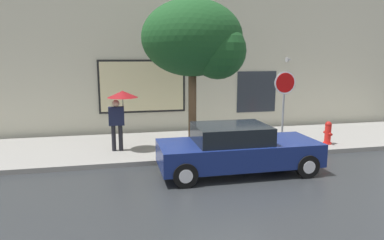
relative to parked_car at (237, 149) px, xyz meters
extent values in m
plane|color=#282B2D|center=(-0.38, 0.11, -0.68)|extent=(60.00, 60.00, 0.00)
cube|color=gray|center=(-0.38, 3.11, -0.60)|extent=(20.00, 4.00, 0.15)
cube|color=beige|center=(-0.38, 5.61, 2.82)|extent=(20.00, 0.40, 7.00)
cube|color=black|center=(-2.19, 5.38, 1.35)|extent=(3.53, 0.06, 2.16)
cube|color=beige|center=(-2.19, 5.35, 1.35)|extent=(3.37, 0.03, 2.00)
cube|color=#262B33|center=(2.81, 5.39, 1.02)|extent=(1.80, 0.04, 1.80)
cone|color=#99999E|center=(4.21, 5.26, 2.42)|extent=(0.22, 0.24, 0.24)
cube|color=navy|center=(0.05, 0.00, -0.10)|extent=(4.46, 1.74, 0.63)
cube|color=black|center=(-0.18, 0.00, 0.46)|extent=(2.01, 1.53, 0.48)
cylinder|color=black|center=(1.73, 0.80, -0.36)|extent=(0.64, 0.22, 0.64)
cylinder|color=silver|center=(1.73, 0.80, -0.36)|extent=(0.35, 0.24, 0.35)
cylinder|color=black|center=(1.73, -0.80, -0.36)|extent=(0.64, 0.22, 0.64)
cylinder|color=silver|center=(1.73, -0.80, -0.36)|extent=(0.35, 0.24, 0.35)
cylinder|color=black|center=(-1.63, 0.80, -0.36)|extent=(0.64, 0.22, 0.64)
cylinder|color=silver|center=(-1.63, 0.80, -0.36)|extent=(0.35, 0.24, 0.35)
cylinder|color=black|center=(-1.63, -0.80, -0.36)|extent=(0.64, 0.22, 0.64)
cylinder|color=silver|center=(-1.63, -0.80, -0.36)|extent=(0.35, 0.24, 0.35)
cylinder|color=red|center=(4.08, 1.84, -0.18)|extent=(0.22, 0.22, 0.70)
sphere|color=#AD1814|center=(4.08, 1.84, 0.17)|extent=(0.23, 0.23, 0.23)
cylinder|color=#AD1814|center=(4.08, 1.68, -0.14)|extent=(0.09, 0.12, 0.09)
cylinder|color=#AD1814|center=(4.08, 2.00, -0.14)|extent=(0.09, 0.12, 0.09)
cylinder|color=red|center=(4.08, 1.84, -0.50)|extent=(0.30, 0.30, 0.06)
cylinder|color=black|center=(-3.38, 2.52, -0.10)|extent=(0.14, 0.14, 0.86)
cylinder|color=black|center=(-3.16, 2.52, -0.10)|extent=(0.14, 0.14, 0.86)
cube|color=#191E38|center=(-3.27, 2.52, 0.63)|extent=(0.50, 0.22, 0.61)
sphere|color=tan|center=(-3.27, 2.52, 1.06)|extent=(0.23, 0.23, 0.23)
cylinder|color=#4C4C51|center=(-3.04, 2.52, 0.88)|extent=(0.02, 0.02, 0.90)
cone|color=maroon|center=(-3.04, 2.52, 1.35)|extent=(1.00, 1.00, 0.22)
cylinder|color=#4C3823|center=(-0.82, 2.07, 0.86)|extent=(0.26, 0.26, 2.78)
ellipsoid|color=#19471E|center=(-0.82, 2.07, 3.13)|extent=(3.23, 2.75, 2.42)
sphere|color=#19471E|center=(-0.09, 1.67, 2.73)|extent=(1.78, 1.78, 1.78)
cylinder|color=gray|center=(2.30, 1.84, 0.75)|extent=(0.07, 0.07, 2.57)
cylinder|color=white|center=(2.30, 1.80, 1.69)|extent=(0.76, 0.02, 0.76)
cylinder|color=red|center=(2.30, 1.79, 1.69)|extent=(0.66, 0.02, 0.66)
camera|label=1|loc=(-3.21, -8.89, 2.55)|focal=32.34mm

